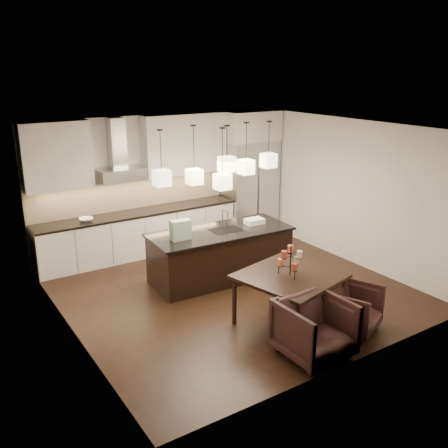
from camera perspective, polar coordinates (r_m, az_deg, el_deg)
floor at (r=8.83m, az=0.71°, el=-7.52°), size 5.50×5.50×0.02m
ceiling at (r=8.04m, az=0.79°, el=10.96°), size 5.50×5.50×0.02m
wall_back at (r=10.66m, az=-7.52°, el=4.81°), size 5.50×0.02×2.80m
wall_front at (r=6.35m, az=14.72°, el=-4.70°), size 5.50×0.02×2.80m
wall_left at (r=7.25m, az=-17.75°, el=-2.14°), size 0.02×5.50×2.80m
wall_right at (r=10.07m, az=13.96°, el=3.67°), size 0.02×5.50×2.80m
refrigerator at (r=11.46m, az=2.90°, el=4.18°), size 1.20×0.72×2.15m
fridge_panel at (r=11.22m, az=3.01°, el=11.15°), size 1.26×0.72×0.65m
lower_cabinets at (r=10.39m, az=-9.62°, el=-1.15°), size 4.21×0.62×0.88m
countertop at (r=10.25m, az=-9.75°, el=1.28°), size 4.21×0.66×0.04m
backsplash at (r=10.43m, az=-10.51°, el=3.44°), size 4.21×0.02×0.63m
upper_cab_left at (r=9.64m, az=-18.62°, el=7.36°), size 1.25×0.35×1.25m
upper_cab_right at (r=10.60m, az=-4.51°, el=9.09°), size 1.85×0.35×1.25m
hood_canopy at (r=9.99m, az=-11.70°, el=5.59°), size 0.90×0.52×0.24m
hood_chimney at (r=9.98m, az=-12.15°, el=9.06°), size 0.30×0.28×0.96m
fruit_bowl at (r=9.84m, az=-15.48°, el=0.50°), size 0.31×0.31×0.06m
island_body at (r=9.11m, az=-0.42°, el=-3.62°), size 2.55×1.13×0.88m
island_top at (r=8.95m, az=-0.42°, el=-0.88°), size 2.63×1.21×0.04m
faucet at (r=9.02m, az=-0.19°, el=0.66°), size 0.11×0.24×0.38m
tote_bag at (r=8.48m, az=-5.00°, el=-0.67°), size 0.35×0.20×0.34m
food_container at (r=9.33m, az=3.50°, el=0.32°), size 0.35×0.26×0.10m
dining_table at (r=7.65m, az=7.42°, el=-8.51°), size 1.59×1.59×0.79m
candelabra at (r=7.39m, az=7.61°, el=-4.13°), size 0.46×0.46×0.47m
candle_a at (r=7.52m, az=8.27°, el=-4.14°), size 0.10×0.10×0.11m
candle_b at (r=7.42m, az=6.47°, el=-4.36°), size 0.10×0.10×0.11m
candle_c at (r=7.28m, az=8.06°, el=-4.87°), size 0.10×0.10×0.11m
candle_d at (r=7.49m, az=7.60°, el=-2.82°), size 0.10×0.10×0.11m
candle_e at (r=7.25m, az=6.87°, el=-3.47°), size 0.10×0.10×0.11m
candle_f at (r=7.29m, az=8.62°, el=-3.45°), size 0.10×0.10×0.11m
armchair_left at (r=6.89m, az=10.32°, el=-11.71°), size 0.88×0.90×0.81m
armchair_right at (r=7.68m, az=14.51°, el=-9.29°), size 0.96×0.97×0.68m
pendant_a at (r=8.11m, az=-7.13°, el=5.26°), size 0.24×0.24×0.26m
pendant_b at (r=8.68m, az=-3.42°, el=5.42°), size 0.24×0.24×0.26m
pendant_c at (r=8.59m, az=0.32°, el=6.84°), size 0.24×0.24×0.26m
pendant_d at (r=9.07m, az=2.52°, el=6.53°), size 0.24×0.24×0.26m
pendant_e at (r=9.26m, az=5.09°, el=7.25°), size 0.24×0.24×0.26m
pendant_f at (r=8.32m, az=-0.18°, el=4.88°), size 0.24×0.24×0.26m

